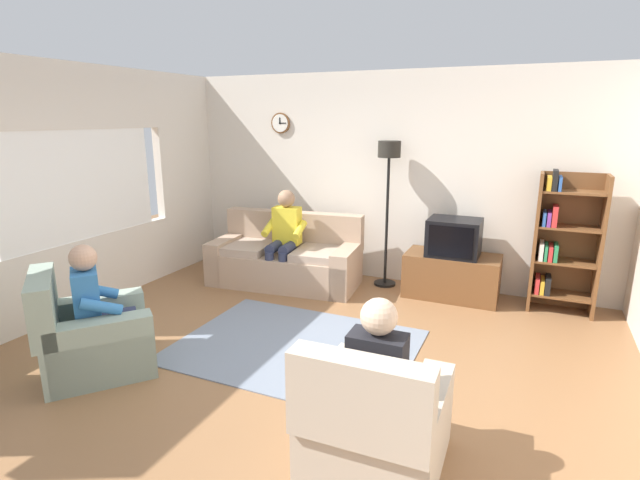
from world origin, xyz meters
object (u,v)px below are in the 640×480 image
at_px(bookshelf, 562,242).
at_px(armchair_near_bookshelf, 375,426).
at_px(person_in_left_armchair, 100,302).
at_px(couch, 286,260).
at_px(armchair_near_window, 92,338).
at_px(tv, 454,237).
at_px(floor_lamp, 388,174).
at_px(person_in_right_armchair, 381,373).
at_px(tv_stand, 452,276).
at_px(person_on_couch, 284,233).

distance_m(bookshelf, armchair_near_bookshelf, 3.51).
bearing_deg(person_in_left_armchair, armchair_near_bookshelf, -5.41).
bearing_deg(couch, bookshelf, 7.73).
bearing_deg(armchair_near_window, couch, 80.57).
xyz_separation_m(tv, bookshelf, (1.15, 0.10, 0.04)).
xyz_separation_m(couch, bookshelf, (3.22, 0.44, 0.48)).
distance_m(floor_lamp, armchair_near_window, 3.75).
xyz_separation_m(floor_lamp, person_in_right_armchair, (0.92, -3.23, -0.85)).
height_order(tv_stand, person_in_left_armchair, person_in_left_armchair).
xyz_separation_m(couch, person_on_couch, (0.04, -0.11, 0.39)).
bearing_deg(tv_stand, person_in_left_armchair, -129.56).
bearing_deg(armchair_near_bookshelf, tv, 91.17).
bearing_deg(floor_lamp, bookshelf, -0.67).
bearing_deg(bookshelf, tv_stand, -176.24).
relative_size(tv, floor_lamp, 0.32).
height_order(tv, person_on_couch, person_on_couch).
height_order(bookshelf, person_in_right_armchair, bookshelf).
height_order(armchair_near_window, person_on_couch, person_on_couch).
xyz_separation_m(couch, tv, (2.07, 0.34, 0.44)).
distance_m(bookshelf, person_in_left_armchair, 4.74).
bearing_deg(armchair_near_bookshelf, person_in_left_armchair, 174.59).
distance_m(couch, tv, 2.15).
bearing_deg(floor_lamp, person_in_right_armchair, -74.05).
relative_size(bookshelf, person_in_right_armchair, 1.41).
relative_size(tv_stand, person_on_couch, 0.89).
height_order(couch, person_in_left_armchair, person_in_left_armchair).
height_order(couch, bookshelf, bookshelf).
distance_m(floor_lamp, armchair_near_bookshelf, 3.64).
xyz_separation_m(tv_stand, person_in_left_armchair, (-2.46, -2.98, 0.34)).
relative_size(tv, armchair_near_window, 0.51).
bearing_deg(tv, armchair_near_window, -129.78).
relative_size(armchair_near_window, person_in_right_armchair, 1.06).
bearing_deg(armchair_near_bookshelf, armchair_near_window, 176.23).
relative_size(armchair_near_window, person_on_couch, 0.96).
bearing_deg(armchair_near_window, tv, 50.22).
bearing_deg(person_on_couch, armchair_near_window, -100.66).
relative_size(tv_stand, floor_lamp, 0.59).
bearing_deg(bookshelf, person_in_left_armchair, -139.74).
relative_size(bookshelf, person_in_left_armchair, 1.41).
distance_m(couch, armchair_near_window, 2.73).
bearing_deg(person_in_right_armchair, couch, 127.64).
bearing_deg(tv, person_in_right_armchair, -88.83).
height_order(bookshelf, armchair_near_bookshelf, bookshelf).
xyz_separation_m(floor_lamp, person_on_couch, (-1.18, -0.57, -0.75)).
distance_m(floor_lamp, person_in_right_armchair, 3.47).
height_order(couch, armchair_near_bookshelf, same).
height_order(person_in_left_armchair, person_in_right_armchair, same).
bearing_deg(couch, person_on_couch, -70.51).
distance_m(tv_stand, person_in_right_armchair, 3.15).
bearing_deg(person_on_couch, person_in_left_armchair, -99.69).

